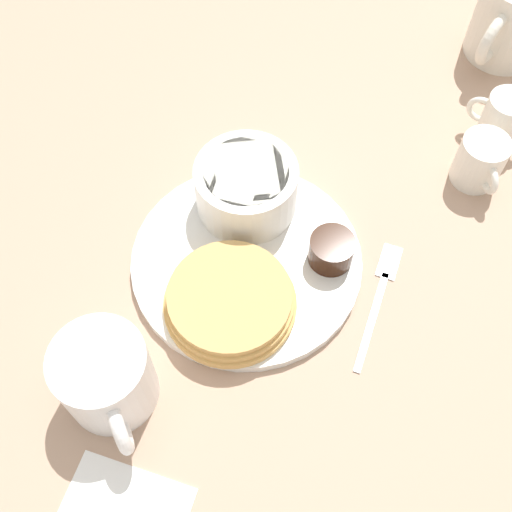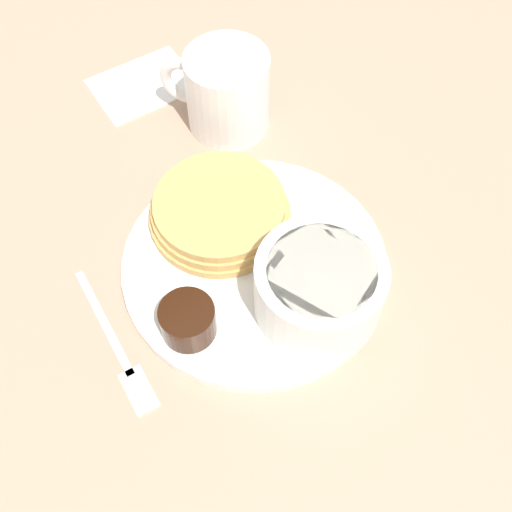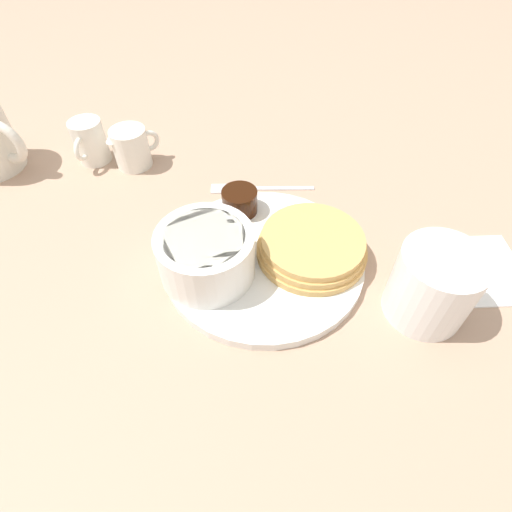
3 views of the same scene
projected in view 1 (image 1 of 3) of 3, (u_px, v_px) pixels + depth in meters
ground_plane at (247, 264)px, 0.68m from camera, size 4.00×4.00×0.00m
plate at (246, 261)px, 0.67m from camera, size 0.24×0.24×0.01m
pancake_stack at (228, 300)px, 0.63m from camera, size 0.13×0.13×0.03m
bowl at (246, 186)px, 0.67m from camera, size 0.11×0.11×0.06m
syrup_cup at (331, 250)px, 0.65m from camera, size 0.05×0.05×0.03m
butter_ramekin at (259, 180)px, 0.69m from camera, size 0.04×0.04×0.04m
coffee_mug at (106, 379)px, 0.57m from camera, size 0.09×0.10×0.08m
creamer_pitcher_near at (480, 161)px, 0.71m from camera, size 0.05×0.07×0.06m
creamer_pitcher_far at (502, 120)px, 0.73m from camera, size 0.07×0.05×0.07m
fork at (381, 290)px, 0.66m from camera, size 0.02×0.15×0.00m
second_mug at (512, 19)px, 0.79m from camera, size 0.10×0.13×0.10m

